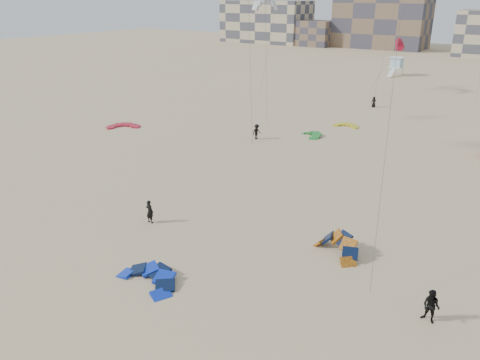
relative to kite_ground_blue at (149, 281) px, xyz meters
The scene contains 16 objects.
ground 3.94m from the kite_ground_blue, 130.88° to the left, with size 320.00×320.00×0.00m, color tan.
kite_ground_blue is the anchor object (origin of this frame).
kite_ground_orange 12.23m from the kite_ground_blue, 49.43° to the left, with size 3.39×2.76×2.10m, color orange, non-canonical shape.
kite_ground_red 36.19m from the kite_ground_blue, 139.61° to the left, with size 3.78×4.01×0.44m, color #B20924, non-canonical shape.
kite_ground_green 33.82m from the kite_ground_blue, 99.68° to the left, with size 2.98×3.09×0.83m, color green, non-canonical shape.
kite_ground_yellow 40.05m from the kite_ground_blue, 95.63° to the left, with size 2.95×3.09×0.50m, color yellow, non-canonical shape.
kitesurfer_main 7.90m from the kite_ground_blue, 133.57° to the left, with size 0.66×0.43×1.80m, color black.
kitesurfer_b 15.75m from the kite_ground_blue, 20.71° to the left, with size 0.91×0.71×1.87m, color black.
kitesurfer_c 30.40m from the kite_ground_blue, 110.13° to the left, with size 1.16×0.67×1.80m, color black.
kitesurfer_e 52.97m from the kite_ground_blue, 95.22° to the left, with size 0.78×0.51×1.59m, color black.
kite_fly_grey 40.99m from the kite_ground_blue, 111.33° to the left, with size 5.11×6.03×14.98m.
kite_fly_red 66.10m from the kite_ground_blue, 94.89° to the left, with size 4.88×7.18×8.38m.
lifeguard_tower_far 85.36m from the kite_ground_blue, 97.57° to the left, with size 2.83×5.25×3.79m.
condo_west_a 151.66m from the kite_ground_blue, 118.63° to the left, with size 30.00×15.00×14.00m, color tan.
condo_west_b 141.09m from the kite_ground_blue, 103.38° to the left, with size 28.00×14.00×18.00m, color brown.
condo_fill_left 141.20m from the kite_ground_blue, 111.87° to the left, with size 12.00×10.00×8.00m, color brown.
Camera 1 is at (20.35, -19.46, 15.87)m, focal length 35.00 mm.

